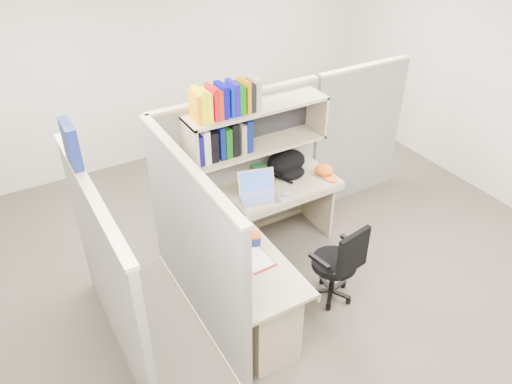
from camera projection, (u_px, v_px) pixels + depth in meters
ground at (284, 282)px, 4.87m from camera, size 6.00×6.00×0.00m
room_shell at (291, 133)px, 3.96m from camera, size 6.00×6.00×6.00m
cubicle at (226, 193)px, 4.53m from camera, size 3.79×1.84×1.95m
desk at (264, 281)px, 4.25m from camera, size 1.74×1.75×0.73m
laptop at (259, 188)px, 4.69m from camera, size 0.44×0.44×0.26m
backpack at (289, 164)px, 5.06m from camera, size 0.45×0.36×0.25m
orange_cap at (324, 170)px, 5.11m from camera, size 0.19×0.22×0.10m
snack_canister at (255, 239)px, 4.18m from camera, size 0.10×0.10×0.10m
tissue_box at (236, 273)px, 3.76m from camera, size 0.16×0.16×0.20m
mouse at (286, 193)px, 4.81m from camera, size 0.11×0.09×0.04m
paper_cup at (242, 182)px, 4.91m from camera, size 0.08×0.08×0.10m
book_stack at (261, 172)px, 5.07m from camera, size 0.19×0.24×0.11m
loose_paper at (256, 259)px, 4.05m from camera, size 0.21×0.27×0.00m
task_chair at (336, 274)px, 4.51m from camera, size 0.48×0.44×0.86m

